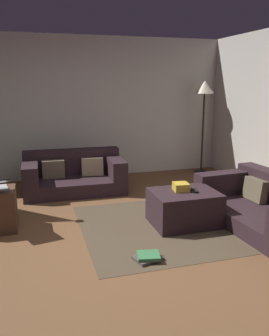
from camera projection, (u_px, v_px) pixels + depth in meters
ground_plane at (94, 249)px, 3.84m from camera, size 6.40×6.40×0.00m
rear_partition at (62, 109)px, 6.46m from camera, size 6.40×0.12×2.60m
couch_left at (74, 175)px, 5.88m from camera, size 1.63×0.92×0.66m
couch_right at (268, 207)px, 4.46m from camera, size 1.10×1.80×0.61m
ottoman at (184, 208)px, 4.49m from camera, size 0.83×0.64×0.43m
gift_box at (181, 187)px, 4.47m from camera, size 0.21×0.22×0.10m
tv_remote at (195, 191)px, 4.44m from camera, size 0.07×0.17×0.02m
book_stack at (148, 257)px, 3.61m from camera, size 0.32×0.28×0.07m
corner_lamp at (204, 95)px, 6.74m from camera, size 0.36×0.36×1.81m
area_rug at (183, 223)px, 4.54m from camera, size 2.60×2.00×0.01m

